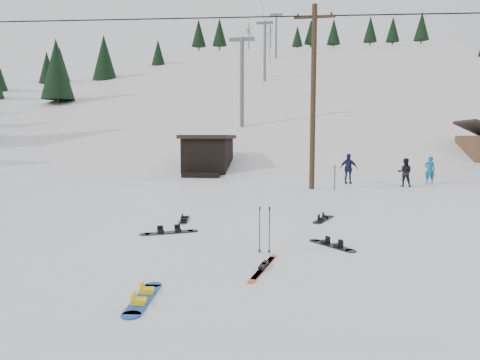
# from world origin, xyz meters

# --- Properties ---
(ground) EXTENTS (200.00, 200.00, 0.00)m
(ground) POSITION_xyz_m (0.00, 0.00, 0.00)
(ground) COLOR white
(ground) RESTS_ON ground
(ski_slope) EXTENTS (60.00, 85.24, 65.97)m
(ski_slope) POSITION_xyz_m (0.00, 55.00, -12.00)
(ski_slope) COLOR silver
(ski_slope) RESTS_ON ground
(ridge_left) EXTENTS (47.54, 95.03, 58.38)m
(ridge_left) POSITION_xyz_m (-36.00, 48.00, -11.00)
(ridge_left) COLOR white
(ridge_left) RESTS_ON ground
(treeline_left) EXTENTS (20.00, 64.00, 10.00)m
(treeline_left) POSITION_xyz_m (-34.00, 40.00, 0.00)
(treeline_left) COLOR black
(treeline_left) RESTS_ON ground
(treeline_crest) EXTENTS (50.00, 6.00, 10.00)m
(treeline_crest) POSITION_xyz_m (0.00, 86.00, 0.00)
(treeline_crest) COLOR black
(treeline_crest) RESTS_ON ski_slope
(utility_pole) EXTENTS (2.00, 0.26, 9.00)m
(utility_pole) POSITION_xyz_m (2.00, 14.00, 4.68)
(utility_pole) COLOR #3A2819
(utility_pole) RESTS_ON ground
(trail_sign) EXTENTS (0.50, 0.09, 1.85)m
(trail_sign) POSITION_xyz_m (3.10, 13.58, 1.27)
(trail_sign) COLOR #595B60
(trail_sign) RESTS_ON ground
(lift_hut) EXTENTS (3.40, 4.10, 2.75)m
(lift_hut) POSITION_xyz_m (-5.00, 20.94, 1.36)
(lift_hut) COLOR black
(lift_hut) RESTS_ON ground
(lift_tower_near) EXTENTS (2.20, 0.36, 8.00)m
(lift_tower_near) POSITION_xyz_m (-4.00, 30.00, 7.86)
(lift_tower_near) COLOR #595B60
(lift_tower_near) RESTS_ON ski_slope
(lift_tower_mid) EXTENTS (2.20, 0.36, 8.00)m
(lift_tower_mid) POSITION_xyz_m (-4.00, 50.00, 14.36)
(lift_tower_mid) COLOR #595B60
(lift_tower_mid) RESTS_ON ski_slope
(lift_tower_far) EXTENTS (2.20, 0.36, 8.00)m
(lift_tower_far) POSITION_xyz_m (-4.00, 70.00, 20.86)
(lift_tower_far) COLOR #595B60
(lift_tower_far) RESTS_ON ski_slope
(hero_snowboard) EXTENTS (0.42, 1.56, 0.11)m
(hero_snowboard) POSITION_xyz_m (-0.82, -1.39, 0.03)
(hero_snowboard) COLOR #18469D
(hero_snowboard) RESTS_ON ground
(hero_skis) EXTENTS (0.40, 1.90, 0.10)m
(hero_skis) POSITION_xyz_m (0.92, 0.55, 0.03)
(hero_skis) COLOR #BD4313
(hero_skis) RESTS_ON ground
(ski_poles) EXTENTS (0.29, 0.08, 1.06)m
(ski_poles) POSITION_xyz_m (0.83, 1.67, 0.54)
(ski_poles) COLOR black
(ski_poles) RESTS_ON ground
(board_scatter_a) EXTENTS (1.45, 0.90, 0.11)m
(board_scatter_a) POSITION_xyz_m (-1.92, 3.27, 0.03)
(board_scatter_a) COLOR black
(board_scatter_a) RESTS_ON ground
(board_scatter_b) EXTENTS (0.47, 1.32, 0.09)m
(board_scatter_b) POSITION_xyz_m (-2.03, 5.08, 0.02)
(board_scatter_b) COLOR black
(board_scatter_b) RESTS_ON ground
(board_scatter_d) EXTENTS (1.06, 1.14, 0.10)m
(board_scatter_d) POSITION_xyz_m (2.36, 2.55, 0.03)
(board_scatter_d) COLOR black
(board_scatter_d) RESTS_ON ground
(board_scatter_f) EXTENTS (0.71, 1.45, 0.11)m
(board_scatter_f) POSITION_xyz_m (2.29, 5.81, 0.03)
(board_scatter_f) COLOR black
(board_scatter_f) RESTS_ON ground
(skier_teal) EXTENTS (0.59, 0.42, 1.52)m
(skier_teal) POSITION_xyz_m (8.59, 17.65, 0.76)
(skier_teal) COLOR #0C5B81
(skier_teal) RESTS_ON ground
(skier_dark) EXTENTS (0.85, 0.73, 1.50)m
(skier_dark) POSITION_xyz_m (6.85, 15.76, 0.75)
(skier_dark) COLOR black
(skier_dark) RESTS_ON ground
(skier_navy) EXTENTS (1.06, 0.69, 1.68)m
(skier_navy) POSITION_xyz_m (4.05, 16.76, 0.84)
(skier_navy) COLOR #19183C
(skier_navy) RESTS_ON ground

